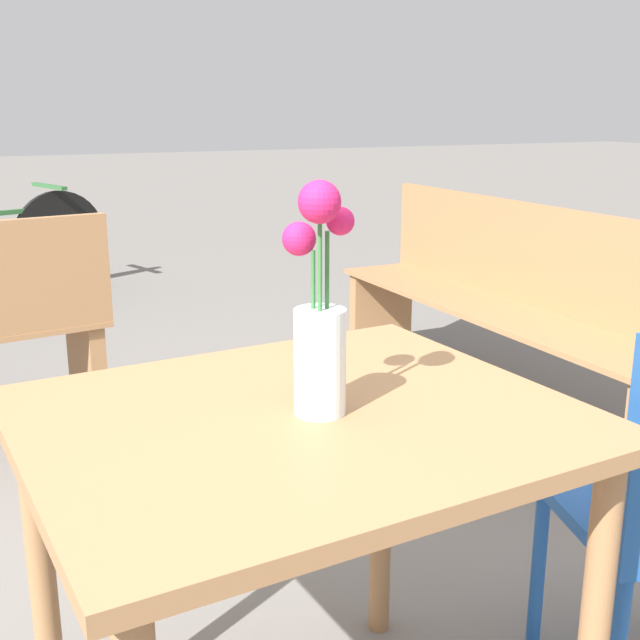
% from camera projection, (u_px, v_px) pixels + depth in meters
% --- Properties ---
extents(table_front, '(0.94, 0.82, 0.74)m').
position_uv_depth(table_front, '(300.00, 475.00, 1.34)').
color(table_front, '#9E7047').
rests_on(table_front, ground_plane).
extents(flower_vase, '(0.11, 0.12, 0.38)m').
position_uv_depth(flower_vase, '(319.00, 335.00, 1.27)').
color(flower_vase, silver).
rests_on(flower_vase, table_front).
extents(bench_near, '(0.41, 1.88, 0.85)m').
position_uv_depth(bench_near, '(509.00, 299.00, 3.20)').
color(bench_near, '#9E7047').
rests_on(bench_near, ground_plane).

